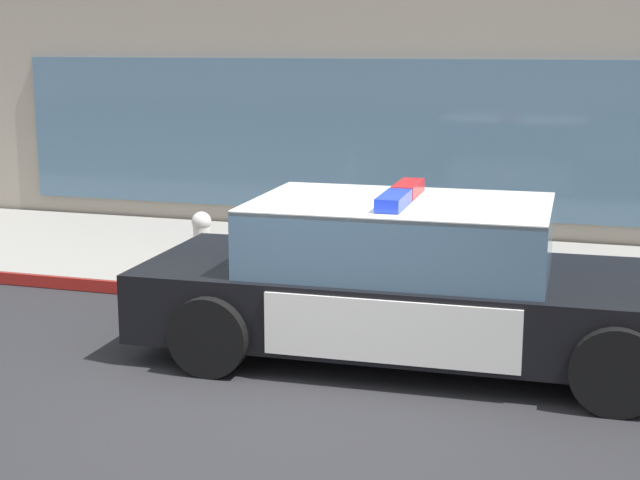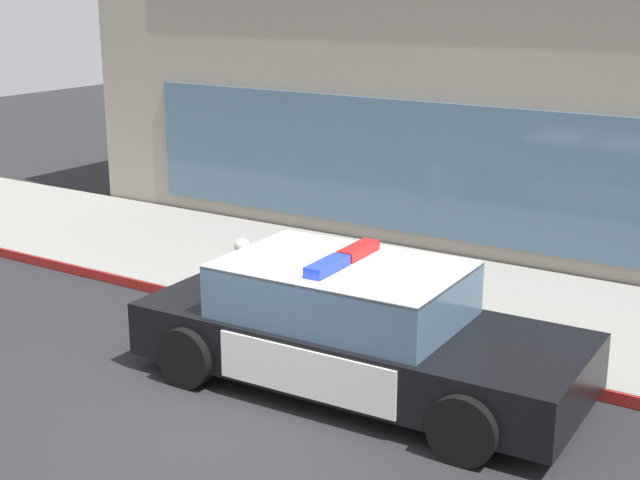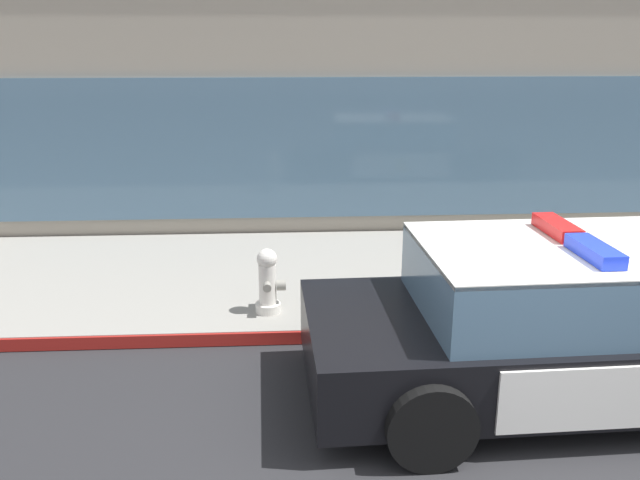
% 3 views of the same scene
% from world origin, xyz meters
% --- Properties ---
extents(sidewalk, '(48.00, 3.57, 0.15)m').
position_xyz_m(sidewalk, '(0.00, 4.25, 0.07)').
color(sidewalk, gray).
rests_on(sidewalk, ground).
extents(curb_red_paint, '(28.80, 0.04, 0.14)m').
position_xyz_m(curb_red_paint, '(0.00, 2.45, 0.08)').
color(curb_red_paint, maroon).
rests_on(curb_red_paint, ground).
extents(storefront_building, '(20.30, 8.16, 6.53)m').
position_xyz_m(storefront_building, '(2.43, 10.11, 3.26)').
color(storefront_building, gray).
rests_on(storefront_building, ground).
extents(police_cruiser, '(4.92, 2.22, 1.49)m').
position_xyz_m(police_cruiser, '(0.74, 1.36, 0.68)').
color(police_cruiser, black).
rests_on(police_cruiser, ground).
extents(fire_hydrant, '(0.34, 0.39, 0.73)m').
position_xyz_m(fire_hydrant, '(-2.00, 2.97, 0.50)').
color(fire_hydrant, silver).
rests_on(fire_hydrant, sidewalk).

